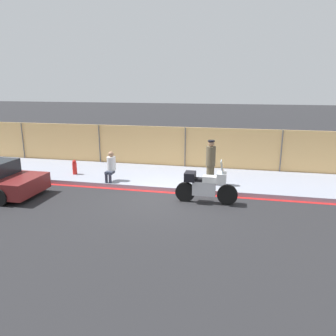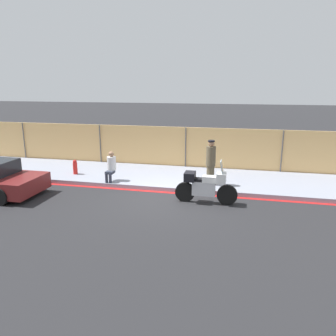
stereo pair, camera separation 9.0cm
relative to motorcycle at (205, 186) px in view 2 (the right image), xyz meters
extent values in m
plane|color=#262628|center=(-1.46, 0.03, -0.63)|extent=(120.00, 120.00, 0.00)
cube|color=#8E93A3|center=(-1.46, 2.63, -0.54)|extent=(32.61, 3.48, 0.16)
cube|color=red|center=(-1.46, 0.80, -0.62)|extent=(32.61, 0.18, 0.01)
cube|color=#E5B26B|center=(-1.46, 4.46, 0.40)|extent=(30.98, 0.08, 2.06)
cylinder|color=#4C4C51|center=(-10.24, 4.36, 0.40)|extent=(0.05, 0.05, 2.06)
cylinder|color=#4C4C51|center=(-5.85, 4.36, 0.40)|extent=(0.05, 0.05, 2.06)
cylinder|color=#4C4C51|center=(-1.46, 4.36, 0.40)|extent=(0.05, 0.05, 2.06)
cylinder|color=#4C4C51|center=(2.93, 4.36, 0.40)|extent=(0.05, 0.05, 2.06)
cylinder|color=black|center=(0.75, 0.00, -0.28)|extent=(0.70, 0.14, 0.70)
cylinder|color=black|center=(-0.71, 0.00, -0.28)|extent=(0.70, 0.14, 0.70)
cube|color=silver|center=(-0.05, 0.00, -0.10)|extent=(0.81, 0.28, 0.50)
cube|color=white|center=(0.15, 0.00, 0.24)|extent=(0.52, 0.31, 0.22)
cube|color=black|center=(-0.14, 0.00, 0.20)|extent=(0.60, 0.28, 0.10)
cube|color=white|center=(0.53, 0.00, 0.32)|extent=(0.32, 0.48, 0.34)
cube|color=silver|center=(0.53, 0.00, 0.70)|extent=(0.11, 0.42, 0.42)
cube|color=black|center=(-0.55, 0.00, 0.30)|extent=(0.36, 0.51, 0.30)
cylinder|color=brown|center=(0.00, 1.71, -0.08)|extent=(0.30, 0.30, 0.77)
cylinder|color=brown|center=(0.00, 1.71, 0.69)|extent=(0.37, 0.37, 0.77)
sphere|color=#A37556|center=(0.00, 1.71, 1.18)|extent=(0.23, 0.23, 0.23)
cylinder|color=black|center=(0.00, 1.71, 1.28)|extent=(0.26, 0.26, 0.05)
cylinder|color=#2D3342|center=(-4.10, 0.99, -0.27)|extent=(0.12, 0.12, 0.39)
cylinder|color=#2D3342|center=(-3.94, 0.99, -0.27)|extent=(0.12, 0.12, 0.39)
cube|color=#2D3342|center=(-4.02, 1.19, -0.07)|extent=(0.31, 0.39, 0.10)
cylinder|color=white|center=(-4.02, 1.38, 0.26)|extent=(0.36, 0.36, 0.55)
sphere|color=#A37556|center=(-4.02, 1.38, 0.64)|extent=(0.22, 0.22, 0.22)
cylinder|color=black|center=(-6.80, 0.01, -0.32)|extent=(0.62, 0.22, 0.62)
cylinder|color=black|center=(-6.81, -1.78, -0.32)|extent=(0.62, 0.22, 0.62)
cylinder|color=red|center=(-5.99, 1.93, -0.21)|extent=(0.19, 0.19, 0.51)
sphere|color=red|center=(-5.99, 1.93, 0.10)|extent=(0.17, 0.17, 0.17)
cylinder|color=red|center=(-5.99, 1.83, -0.18)|extent=(0.07, 0.08, 0.07)
camera|label=1|loc=(1.05, -10.84, 3.41)|focal=35.00mm
camera|label=2|loc=(1.13, -10.82, 3.41)|focal=35.00mm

